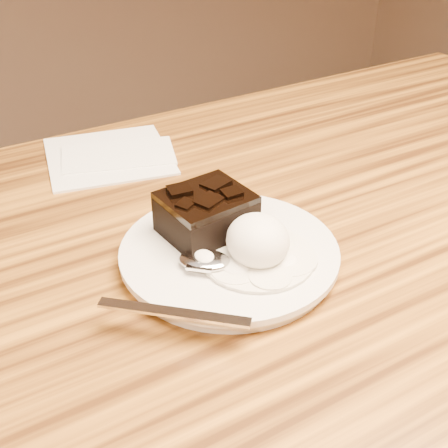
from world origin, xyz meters
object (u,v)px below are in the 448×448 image
plate (229,256)px  ice_cream_scoop (258,240)px  brownie (206,216)px  spoon (204,262)px  napkin (108,155)px

plate → ice_cream_scoop: ice_cream_scoop is taller
brownie → ice_cream_scoop: (0.02, -0.06, 0.00)m
ice_cream_scoop → spoon: (-0.05, 0.01, -0.01)m
brownie → napkin: bearing=92.6°
ice_cream_scoop → spoon: 0.05m
brownie → ice_cream_scoop: bearing=-72.5°
brownie → napkin: (-0.01, 0.24, -0.03)m
plate → ice_cream_scoop: (0.01, -0.03, 0.03)m
brownie → spoon: 0.06m
plate → napkin: 0.28m
plate → brownie: size_ratio=2.60×
brownie → spoon: bearing=-121.0°
spoon → napkin: (0.02, 0.29, -0.02)m
spoon → napkin: spoon is taller
brownie → ice_cream_scoop: size_ratio=1.32×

